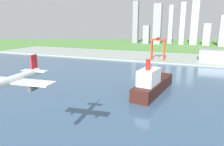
{
  "coord_description": "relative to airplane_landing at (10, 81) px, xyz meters",
  "views": [
    {
      "loc": [
        42.21,
        48.68,
        69.04
      ],
      "look_at": [
        -17.31,
        195.22,
        31.71
      ],
      "focal_mm": 33.17,
      "sensor_mm": 36.0,
      "label": 1
    }
  ],
  "objects": [
    {
      "name": "ground_plane",
      "position": [
        29.08,
        189.9,
        -45.76
      ],
      "size": [
        2400.0,
        2400.0,
        0.0
      ],
      "primitive_type": "plane",
      "color": "#538A40"
    },
    {
      "name": "water_bay",
      "position": [
        29.08,
        129.9,
        -45.68
      ],
      "size": [
        840.0,
        360.0,
        0.15
      ],
      "primitive_type": "cube",
      "color": "#385675",
      "rests_on": "ground"
    },
    {
      "name": "industrial_pier",
      "position": [
        29.08,
        379.9,
        -44.51
      ],
      "size": [
        840.0,
        140.0,
        2.5
      ],
      "primitive_type": "cube",
      "color": "#94A097",
      "rests_on": "ground"
    },
    {
      "name": "airplane_landing",
      "position": [
        0.0,
        0.0,
        0.0
      ],
      "size": [
        37.8,
        41.58,
        12.47
      ],
      "color": "silver"
    },
    {
      "name": "cargo_ship",
      "position": [
        33.43,
        140.92,
        -35.56
      ],
      "size": [
        28.37,
        82.28,
        37.35
      ],
      "color": "#381914",
      "rests_on": "water_bay"
    },
    {
      "name": "port_crane_red",
      "position": [
        5.24,
        329.65,
        -12.44
      ],
      "size": [
        25.69,
        42.01,
        42.87
      ],
      "color": "red",
      "rests_on": "industrial_pier"
    },
    {
      "name": "warehouse_main",
      "position": [
        104.38,
        355.87,
        -32.42
      ],
      "size": [
        53.64,
        32.85,
        21.64
      ],
      "color": "white",
      "rests_on": "industrial_pier"
    },
    {
      "name": "distant_skyline",
      "position": [
        45.68,
        710.27,
        19.85
      ],
      "size": [
        404.92,
        69.62,
        155.4
      ],
      "color": "gray",
      "rests_on": "ground"
    }
  ]
}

